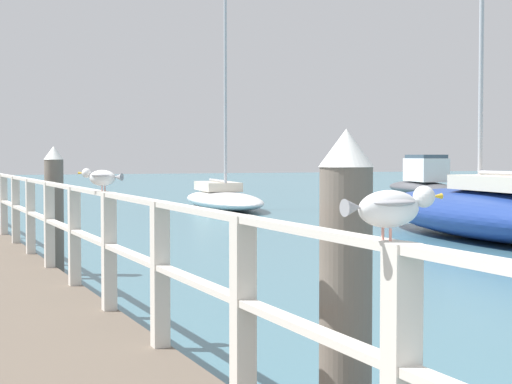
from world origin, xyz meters
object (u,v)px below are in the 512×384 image
Objects in this scene: dock_piling_near at (346,309)px; boat_4 at (223,198)px; dock_piling_far at (54,210)px; seagull_background at (102,177)px; boat_2 at (492,212)px; seagull_foreground at (391,207)px; boat_0 at (422,182)px.

boat_4 is (7.91, 22.79, -0.60)m from dock_piling_near.
boat_4 is (7.91, 13.86, -0.60)m from dock_piling_far.
dock_piling_near is 4.09m from seagull_background.
seagull_foreground is at bearing -122.85° from boat_2.
boat_2 is at bearing 135.44° from seagull_foreground.
boat_4 is at bearing 21.34° from seagull_background.
boat_0 is at bearing 67.22° from boat_2.
seagull_background is 0.04× the size of boat_4.
seagull_background is (-0.39, -4.90, 0.61)m from dock_piling_far.
boat_2 reaches higher than dock_piling_far.
dock_piling_near is 1.00× the size of dock_piling_far.
boat_2 reaches higher than seagull_background.
seagull_background is at bearing 175.44° from seagull_foreground.
seagull_foreground is at bearing -109.75° from dock_piling_near.
dock_piling_far is 9.99m from seagull_foreground.
seagull_foreground is 0.04× the size of boat_2.
seagull_foreground is (-0.37, -1.04, 0.61)m from dock_piling_near.
seagull_background is at bearing -94.50° from dock_piling_far.
boat_4 reaches higher than seagull_foreground.
dock_piling_far is (0.00, 8.93, 0.00)m from dock_piling_near.
boat_4 reaches higher than boat_0.
boat_4 is at bearing 60.28° from dock_piling_far.
seagull_background is (-0.01, 5.07, 0.00)m from seagull_foreground.
dock_piling_far is at bearing 40.70° from seagull_background.
dock_piling_far is at bearing -162.43° from boat_2.
dock_piling_near is 34.18m from boat_0.
dock_piling_near reaches higher than boat_0.
boat_2 is 1.39× the size of boat_4.
boat_4 is (8.30, 18.76, -1.21)m from seagull_background.
boat_0 is at bearing 55.43° from dock_piling_near.
dock_piling_far is 4.95m from seagull_background.
boat_2 is (-9.98, -17.45, -0.00)m from boat_0.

